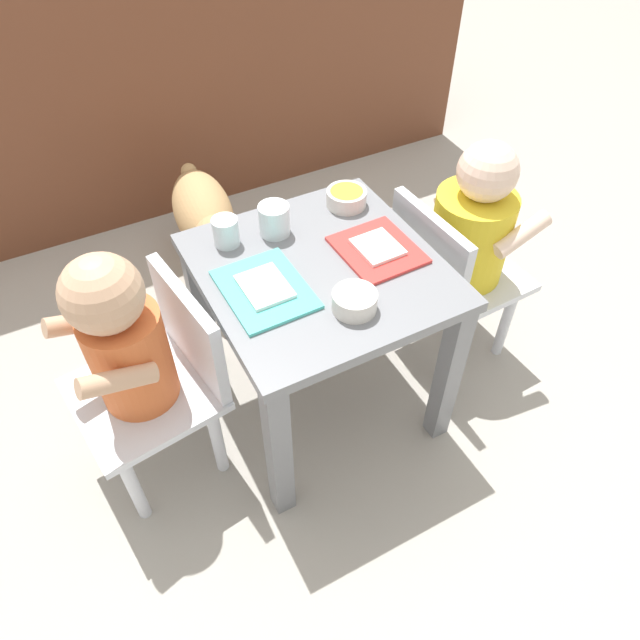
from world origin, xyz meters
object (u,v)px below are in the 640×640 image
(food_tray_left, at_px, (265,289))
(water_cup_left, at_px, (226,233))
(seated_child_right, at_px, (467,235))
(dog, at_px, (205,217))
(food_tray_right, at_px, (377,249))
(dining_table, at_px, (320,299))
(veggie_bowl_far, at_px, (356,300))
(veggie_bowl_near, at_px, (346,197))
(seated_child_left, at_px, (133,349))
(water_cup_right, at_px, (274,221))

(food_tray_left, height_order, water_cup_left, water_cup_left)
(seated_child_right, relative_size, water_cup_left, 9.92)
(dog, xyz_separation_m, food_tray_right, (0.19, -0.63, 0.26))
(dining_table, bearing_deg, dog, 95.46)
(dog, height_order, food_tray_right, food_tray_right)
(dining_table, relative_size, water_cup_left, 7.92)
(dining_table, relative_size, veggie_bowl_far, 5.70)
(food_tray_left, distance_m, water_cup_left, 0.18)
(seated_child_right, xyz_separation_m, dog, (-0.46, 0.61, -0.18))
(dog, relative_size, veggie_bowl_near, 5.15)
(seated_child_left, relative_size, seated_child_right, 1.01)
(veggie_bowl_near, bearing_deg, food_tray_left, -148.22)
(veggie_bowl_far, bearing_deg, food_tray_left, 136.57)
(seated_child_left, height_order, veggie_bowl_far, seated_child_left)
(dining_table, distance_m, seated_child_right, 0.40)
(food_tray_right, height_order, water_cup_right, water_cup_right)
(dining_table, height_order, water_cup_left, water_cup_left)
(food_tray_right, xyz_separation_m, veggie_bowl_far, (-0.13, -0.13, 0.02))
(seated_child_right, xyz_separation_m, food_tray_right, (-0.27, -0.02, 0.08))
(seated_child_left, height_order, seated_child_right, seated_child_left)
(dining_table, distance_m, veggie_bowl_far, 0.18)
(dining_table, distance_m, water_cup_left, 0.25)
(seated_child_left, bearing_deg, veggie_bowl_near, 14.62)
(seated_child_left, distance_m, dog, 0.72)
(water_cup_left, bearing_deg, dining_table, -48.90)
(water_cup_right, distance_m, veggie_bowl_far, 0.29)
(veggie_bowl_near, bearing_deg, dog, 115.42)
(dining_table, distance_m, food_tray_left, 0.17)
(seated_child_left, bearing_deg, water_cup_right, 19.22)
(seated_child_left, relative_size, veggie_bowl_near, 6.75)
(water_cup_right, relative_size, veggie_bowl_far, 0.80)
(food_tray_left, bearing_deg, dog, 83.51)
(veggie_bowl_near, bearing_deg, seated_child_left, -165.38)
(seated_child_right, relative_size, food_tray_right, 3.45)
(water_cup_right, relative_size, veggie_bowl_near, 0.75)
(dog, distance_m, food_tray_left, 0.69)
(water_cup_left, distance_m, veggie_bowl_near, 0.30)
(seated_child_right, bearing_deg, seated_child_left, 179.19)
(dining_table, bearing_deg, food_tray_right, -5.98)
(seated_child_right, height_order, dog, seated_child_right)
(seated_child_right, relative_size, dog, 1.30)
(dog, distance_m, water_cup_left, 0.54)
(water_cup_right, bearing_deg, veggie_bowl_far, -82.77)
(food_tray_left, xyz_separation_m, water_cup_left, (-0.01, 0.17, 0.02))
(seated_child_left, bearing_deg, dining_table, -2.69)
(dog, relative_size, food_tray_left, 2.34)
(veggie_bowl_near, bearing_deg, seated_child_right, -32.57)
(seated_child_right, height_order, water_cup_right, seated_child_right)
(dining_table, relative_size, dog, 1.04)
(veggie_bowl_near, bearing_deg, veggie_bowl_far, -116.86)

